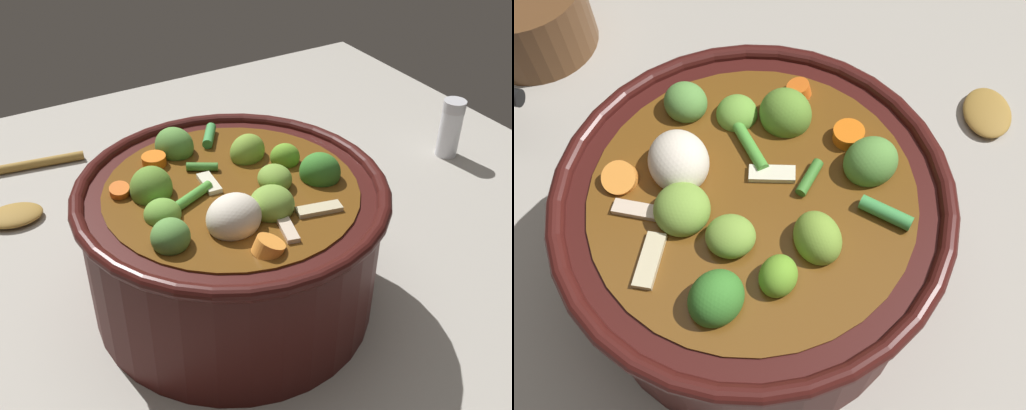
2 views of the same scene
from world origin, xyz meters
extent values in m
plane|color=#9E998E|center=(0.00, 0.00, 0.00)|extent=(1.10, 1.10, 0.00)
cylinder|color=#38110F|center=(0.00, 0.00, 0.07)|extent=(0.29, 0.29, 0.14)
torus|color=#38110F|center=(0.00, 0.00, 0.14)|extent=(0.30, 0.30, 0.01)
cylinder|color=brown|center=(0.00, 0.00, 0.07)|extent=(0.24, 0.24, 0.13)
ellipsoid|color=olive|center=(-0.05, -0.01, 0.15)|extent=(0.05, 0.05, 0.03)
ellipsoid|color=#5B882E|center=(0.03, 0.07, 0.14)|extent=(0.06, 0.06, 0.04)
ellipsoid|color=#568C3E|center=(-0.05, 0.08, 0.15)|extent=(0.05, 0.05, 0.03)
ellipsoid|color=olive|center=(-0.02, -0.04, 0.15)|extent=(0.04, 0.04, 0.03)
ellipsoid|color=#629929|center=(0.01, -0.07, 0.14)|extent=(0.04, 0.04, 0.03)
ellipsoid|color=#659B38|center=(-0.01, 0.07, 0.14)|extent=(0.04, 0.04, 0.03)
ellipsoid|color=olive|center=(0.04, -0.04, 0.14)|extent=(0.04, 0.05, 0.04)
ellipsoid|color=#558B3B|center=(0.09, 0.02, 0.15)|extent=(0.05, 0.05, 0.04)
ellipsoid|color=#367829|center=(-0.03, -0.08, 0.14)|extent=(0.05, 0.05, 0.04)
cylinder|color=orange|center=(0.08, 0.05, 0.14)|extent=(0.03, 0.03, 0.02)
cylinder|color=orange|center=(-0.10, 0.02, 0.14)|extent=(0.03, 0.03, 0.02)
cylinder|color=orange|center=(0.04, 0.09, 0.14)|extent=(0.03, 0.02, 0.02)
ellipsoid|color=beige|center=(-0.05, 0.03, 0.15)|extent=(0.06, 0.06, 0.04)
cylinder|color=#3D8E45|center=(0.09, -0.02, 0.14)|extent=(0.04, 0.03, 0.01)
cylinder|color=#479133|center=(0.00, 0.04, 0.14)|extent=(0.03, 0.04, 0.01)
cylinder|color=#3A762A|center=(0.04, 0.01, 0.14)|extent=(0.02, 0.03, 0.01)
cube|color=beige|center=(-0.08, -0.01, 0.14)|extent=(0.03, 0.02, 0.01)
cube|color=beige|center=(0.02, 0.02, 0.14)|extent=(0.04, 0.02, 0.01)
cube|color=#C7B991|center=(-0.07, -0.05, 0.14)|extent=(0.02, 0.04, 0.01)
ellipsoid|color=olive|center=(0.26, 0.17, 0.01)|extent=(0.06, 0.08, 0.01)
cylinder|color=brown|center=(-0.24, 0.31, 0.04)|extent=(0.14, 0.14, 0.08)
camera|label=1|loc=(-0.44, 0.23, 0.47)|focal=44.36mm
camera|label=2|loc=(0.00, -0.22, 0.50)|focal=41.25mm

